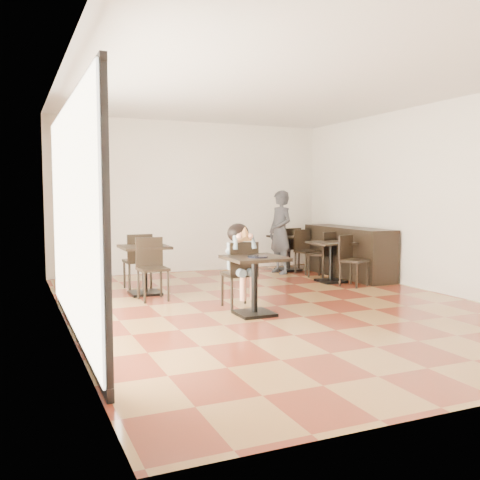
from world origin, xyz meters
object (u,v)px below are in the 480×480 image
child (239,266)px  cafe_table_back (288,253)px  chair_left_a (137,261)px  chair_back_a (288,248)px  child_table (254,286)px  cafe_table_left (145,270)px  chair_back_b (307,252)px  child_chair (239,274)px  chair_mid_a (321,255)px  cafe_table_mid (331,262)px  chair_left_b (153,269)px  chair_mid_b (354,261)px  adult_patron (280,232)px

child → cafe_table_back: 3.97m
chair_left_a → chair_back_a: bearing=-163.4°
child_table → child: (0.00, 0.55, 0.21)m
cafe_table_left → chair_back_b: size_ratio=0.89×
cafe_table_left → chair_back_b: bearing=14.6°
child_chair → chair_mid_a: child_chair is taller
cafe_table_left → chair_left_a: size_ratio=0.83×
child_table → chair_back_a: bearing=55.8°
cafe_table_mid → cafe_table_back: size_ratio=1.01×
cafe_table_mid → chair_back_b: 1.15m
child → chair_left_a: 2.35m
cafe_table_left → child_chair: bearing=-56.8°
child_chair → chair_left_b: size_ratio=1.00×
child → cafe_table_left: size_ratio=1.51×
chair_mid_b → chair_left_a: bearing=139.2°
child → chair_left_a: bearing=115.8°
chair_left_a → chair_left_b: size_ratio=1.00×
cafe_table_back → chair_back_b: 0.58m
chair_left_b → chair_back_b: 3.98m
chair_mid_a → chair_back_b: 0.59m
child_table → child_chair: (0.00, 0.55, 0.08)m
chair_back_a → chair_back_b: (0.00, -0.84, 0.00)m
cafe_table_left → cafe_table_back: bearing=23.2°
child_table → chair_left_a: chair_left_a is taller
child_table → chair_left_a: (-1.02, 2.67, 0.08)m
cafe_table_mid → chair_mid_b: chair_mid_b is taller
child_table → chair_left_a: size_ratio=0.83×
child_chair → cafe_table_mid: child_chair is taller
cafe_table_left → chair_left_a: 0.56m
child_chair → chair_left_a: size_ratio=1.00×
adult_patron → chair_back_b: size_ratio=1.90×
child_chair → chair_back_a: child_chair is taller
adult_patron → chair_back_a: 0.88m
cafe_table_back → chair_back_b: chair_back_b is taller
cafe_table_back → chair_left_b: chair_left_b is taller
adult_patron → chair_mid_a: (0.48, -0.84, -0.41)m
child → adult_patron: size_ratio=0.71×
child → adult_patron: 3.52m
chair_back_b → chair_mid_a: bearing=-100.8°
adult_patron → cafe_table_mid: 1.51m
child → adult_patron: (2.15, 2.77, 0.25)m
child → cafe_table_mid: size_ratio=1.61×
child_table → child_chair: 0.56m
adult_patron → chair_left_a: (-3.18, -0.66, -0.38)m
cafe_table_back → chair_mid_a: (0.13, -1.14, 0.08)m
child → chair_mid_b: 2.76m
chair_back_b → chair_mid_b: bearing=-99.0°
chair_left_a → chair_left_b: (0.00, -1.10, 0.00)m
child → chair_back_b: child is taller
chair_left_b → cafe_table_left: bearing=88.0°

